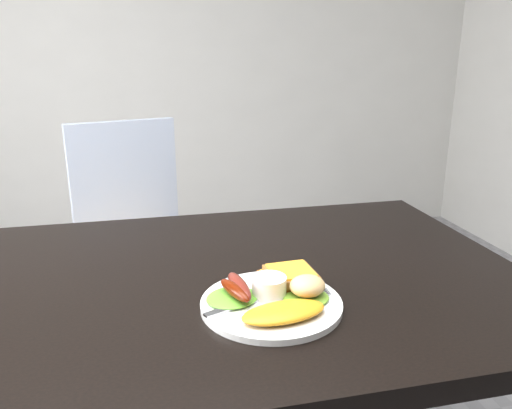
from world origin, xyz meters
TOP-DOWN VIEW (x-y plane):
  - room_back_panel at (0.00, 2.25)m, footprint 4.00×0.04m
  - dining_table at (0.00, 0.00)m, footprint 1.20×0.80m
  - dining_chair at (-0.23, 0.84)m, footprint 0.50×0.50m
  - person at (-0.02, 0.68)m, footprint 0.52×0.35m
  - plate at (0.05, -0.15)m, footprint 0.25×0.25m
  - lettuce_left at (-0.01, -0.13)m, footprint 0.12×0.11m
  - lettuce_right at (0.11, -0.16)m, footprint 0.10×0.09m
  - omelette at (0.06, -0.21)m, footprint 0.15×0.09m
  - sausage_a at (-0.01, -0.13)m, footprint 0.05×0.09m
  - sausage_b at (0.00, -0.12)m, footprint 0.04×0.11m
  - ramekin at (0.05, -0.13)m, footprint 0.07×0.07m
  - toast_a at (0.09, -0.09)m, footprint 0.09×0.09m
  - toast_b at (0.10, -0.09)m, footprint 0.09×0.09m
  - potato_salad at (0.12, -0.15)m, footprint 0.08×0.08m
  - fork at (0.01, -0.15)m, footprint 0.17×0.08m

SIDE VIEW (x-z plane):
  - dining_chair at x=-0.23m, z-range 0.43..0.47m
  - person at x=-0.02m, z-range 0.00..1.42m
  - dining_table at x=0.00m, z-range 0.71..0.75m
  - plate at x=0.05m, z-range 0.75..0.76m
  - fork at x=0.01m, z-range 0.76..0.77m
  - lettuce_right at x=0.11m, z-range 0.76..0.77m
  - lettuce_left at x=-0.01m, z-range 0.76..0.77m
  - toast_a at x=0.09m, z-range 0.76..0.78m
  - omelette at x=0.06m, z-range 0.76..0.78m
  - ramekin at x=0.05m, z-range 0.76..0.80m
  - toast_b at x=0.10m, z-range 0.77..0.79m
  - sausage_a at x=-0.01m, z-range 0.77..0.79m
  - sausage_b at x=0.00m, z-range 0.77..0.80m
  - potato_salad at x=0.12m, z-range 0.77..0.80m
  - room_back_panel at x=0.00m, z-range 0.00..2.70m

